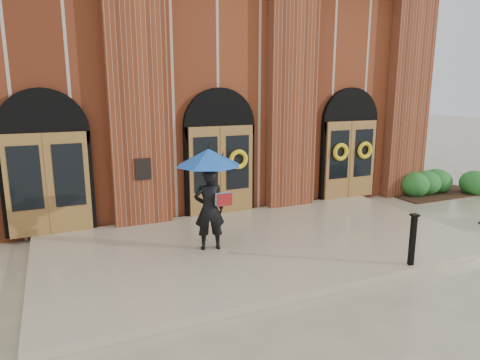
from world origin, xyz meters
TOP-DOWN VIEW (x-y plane):
  - ground at (0.00, 0.00)m, footprint 90.00×90.00m
  - landing at (0.00, 0.15)m, footprint 10.00×5.30m
  - church_building at (0.00, 8.78)m, footprint 16.20×12.53m
  - man_with_umbrella at (-1.28, 0.17)m, footprint 1.69×1.69m
  - metal_post at (2.16, -2.33)m, footprint 0.16×0.16m
  - hedge_wall_right at (8.00, 2.20)m, footprint 3.13×1.25m

SIDE VIEW (x-z plane):
  - ground at x=0.00m, z-range 0.00..0.00m
  - landing at x=0.00m, z-range 0.00..0.15m
  - hedge_wall_right at x=8.00m, z-range 0.00..0.80m
  - metal_post at x=2.16m, z-range 0.18..1.25m
  - man_with_umbrella at x=-1.28m, z-range 0.60..2.86m
  - church_building at x=0.00m, z-range 0.00..7.00m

